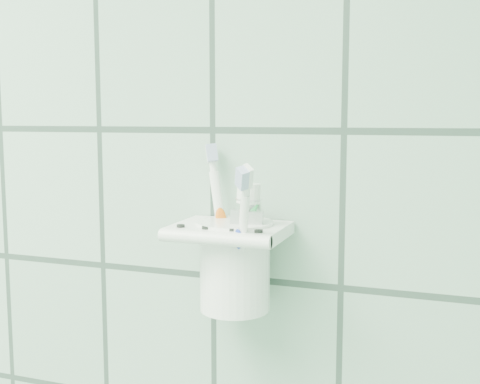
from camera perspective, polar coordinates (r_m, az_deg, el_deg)
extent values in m
cube|color=white|center=(0.70, 0.13, -3.96)|extent=(0.05, 0.02, 0.03)
cube|color=white|center=(0.66, -0.97, -3.70)|extent=(0.12, 0.09, 0.01)
cylinder|color=white|center=(0.62, -2.49, -4.45)|extent=(0.12, 0.01, 0.01)
cylinder|color=black|center=(0.65, -5.64, -3.26)|extent=(0.01, 0.01, 0.00)
cylinder|color=black|center=(0.63, -3.25, -3.43)|extent=(0.01, 0.01, 0.00)
cylinder|color=black|center=(0.62, -0.78, -3.60)|extent=(0.01, 0.01, 0.00)
cylinder|color=black|center=(0.61, 1.78, -3.77)|extent=(0.01, 0.01, 0.00)
cylinder|color=white|center=(0.67, -0.49, -7.01)|extent=(0.08, 0.08, 0.10)
cylinder|color=white|center=(0.66, -0.49, -3.06)|extent=(0.09, 0.09, 0.01)
cylinder|color=black|center=(0.66, -0.49, -2.98)|extent=(0.07, 0.07, 0.00)
cylinder|color=white|center=(0.67, -0.84, -4.08)|extent=(0.04, 0.04, 0.15)
cylinder|color=white|center=(0.66, -0.86, 2.88)|extent=(0.01, 0.01, 0.02)
cube|color=silver|center=(0.66, -1.02, 3.92)|extent=(0.02, 0.02, 0.02)
cube|color=white|center=(0.66, -0.83, 3.95)|extent=(0.02, 0.01, 0.02)
ellipsoid|color=orange|center=(0.67, -0.99, -2.68)|extent=(0.02, 0.01, 0.03)
cylinder|color=white|center=(0.66, 0.31, -2.85)|extent=(0.02, 0.08, 0.17)
cylinder|color=white|center=(0.65, 0.32, 5.81)|extent=(0.01, 0.02, 0.03)
cube|color=silver|center=(0.65, 0.13, 7.14)|extent=(0.01, 0.02, 0.03)
cube|color=white|center=(0.65, 0.35, 7.14)|extent=(0.01, 0.01, 0.03)
ellipsoid|color=green|center=(0.65, 0.14, -1.09)|extent=(0.02, 0.02, 0.03)
cylinder|color=white|center=(0.67, -0.24, -3.79)|extent=(0.05, 0.09, 0.14)
cylinder|color=white|center=(0.66, -0.25, 3.51)|extent=(0.02, 0.02, 0.02)
cube|color=silver|center=(0.66, -0.41, 4.61)|extent=(0.02, 0.02, 0.02)
cube|color=white|center=(0.66, -0.22, 4.63)|extent=(0.02, 0.02, 0.03)
ellipsoid|color=#1E38A5|center=(0.67, -0.39, -2.31)|extent=(0.02, 0.02, 0.03)
cube|color=silver|center=(0.65, 0.09, -6.24)|extent=(0.04, 0.02, 0.10)
cube|color=silver|center=(0.66, 0.09, -10.39)|extent=(0.04, 0.01, 0.01)
cone|color=silver|center=(0.64, 0.09, -1.34)|extent=(0.04, 0.04, 0.02)
cylinder|color=white|center=(0.64, 0.09, -0.14)|extent=(0.03, 0.03, 0.02)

